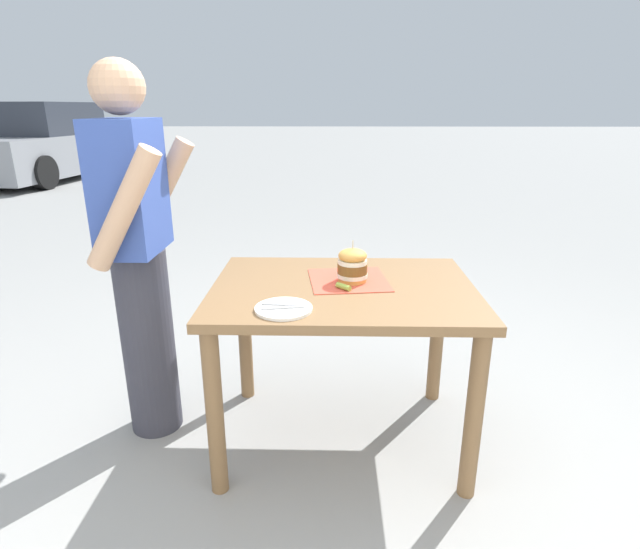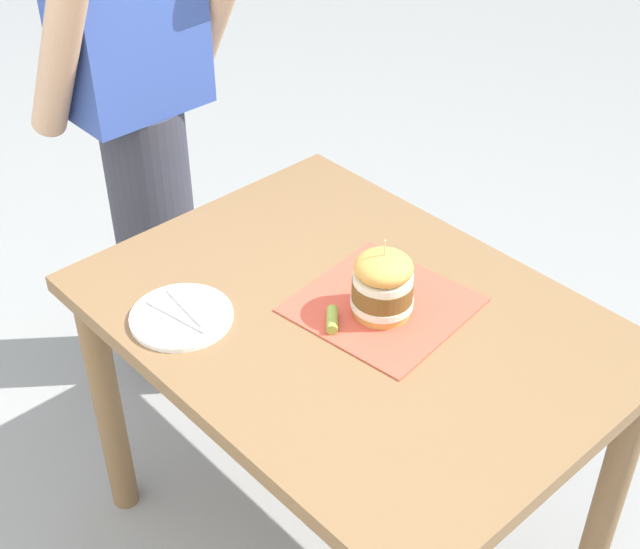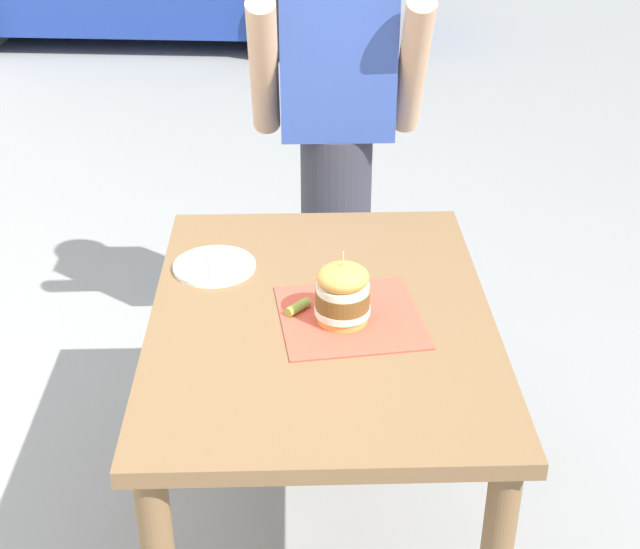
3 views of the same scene
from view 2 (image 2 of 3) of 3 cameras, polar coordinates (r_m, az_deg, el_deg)
name	(u,v)px [view 2 (image 2 of 3)]	position (r m, az deg, el deg)	size (l,w,h in m)	color
ground_plane	(345,538)	(2.47, 1.64, -16.50)	(80.00, 80.00, 0.00)	gray
patio_table	(350,358)	(1.99, 1.96, -5.34)	(0.84, 1.13, 0.77)	brown
serving_paper	(383,305)	(1.93, 4.03, -1.94)	(0.34, 0.34, 0.00)	#D64C38
sandwich	(383,284)	(1.87, 4.04, -0.60)	(0.13, 0.13, 0.19)	gold
pickle_spear	(333,320)	(1.86, 0.86, -2.96)	(0.02, 0.02, 0.07)	#8EA83D
side_plate_with_forks	(181,317)	(1.91, -8.86, -2.68)	(0.22, 0.22, 0.02)	white
diner_across_table	(140,113)	(2.50, -11.42, 10.12)	(0.55, 0.35, 1.69)	#33333D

